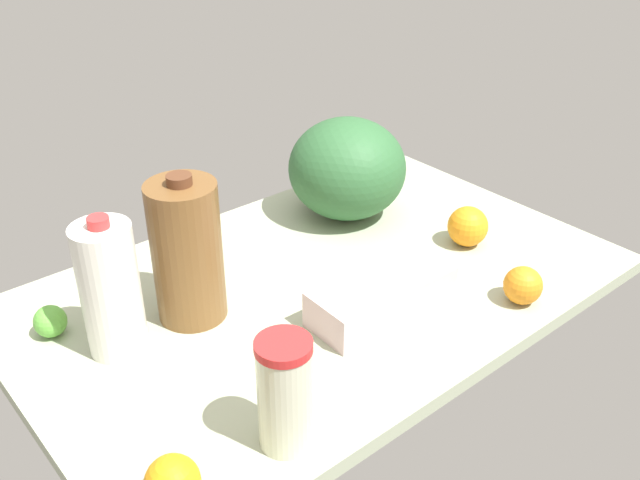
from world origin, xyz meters
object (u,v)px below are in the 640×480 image
at_px(chocolate_milk_jug, 187,252).
at_px(orange_far_back, 199,245).
at_px(milk_jug, 110,290).
at_px(orange_beside_bowl, 523,285).
at_px(orange_loose, 468,226).
at_px(watermelon, 347,168).
at_px(tumbler_cup, 285,394).
at_px(lime_by_jug, 50,321).
at_px(egg_carton, 382,296).

bearing_deg(chocolate_milk_jug, orange_far_back, -125.94).
bearing_deg(milk_jug, orange_beside_bowl, 150.55).
distance_m(orange_beside_bowl, orange_loose, 0.23).
distance_m(watermelon, tumbler_cup, 0.74).
xyz_separation_m(watermelon, orange_beside_bowl, (-0.01, 0.49, -0.08)).
xyz_separation_m(lime_by_jug, orange_far_back, (-0.34, -0.04, 0.01)).
bearing_deg(orange_far_back, milk_jug, 30.55).
bearing_deg(lime_by_jug, orange_loose, 161.77).
bearing_deg(orange_loose, lime_by_jug, -18.23).
distance_m(milk_jug, chocolate_milk_jug, 0.15).
distance_m(egg_carton, orange_loose, 0.33).
height_order(chocolate_milk_jug, lime_by_jug, chocolate_milk_jug).
relative_size(chocolate_milk_jug, orange_loose, 3.25).
relative_size(orange_beside_bowl, lime_by_jug, 1.27).
height_order(milk_jug, orange_beside_bowl, milk_jug).
xyz_separation_m(milk_jug, orange_far_back, (-0.26, -0.16, -0.08)).
distance_m(watermelon, egg_carton, 0.41).
bearing_deg(chocolate_milk_jug, orange_beside_bowl, 143.41).
bearing_deg(watermelon, orange_loose, 110.67).
relative_size(chocolate_milk_jug, orange_beside_bowl, 3.84).
height_order(watermelon, lime_by_jug, watermelon).
xyz_separation_m(egg_carton, lime_by_jug, (0.51, -0.33, -0.01)).
relative_size(watermelon, tumbler_cup, 1.45).
relative_size(egg_carton, chocolate_milk_jug, 0.99).
bearing_deg(milk_jug, orange_loose, 167.97).
distance_m(orange_loose, orange_far_back, 0.58).
distance_m(chocolate_milk_jug, orange_loose, 0.63).
height_order(tumbler_cup, orange_loose, tumbler_cup).
relative_size(watermelon, milk_jug, 1.04).
bearing_deg(orange_far_back, lime_by_jug, 7.19).
bearing_deg(orange_beside_bowl, watermelon, -88.40).
bearing_deg(egg_carton, chocolate_milk_jug, -37.60).
bearing_deg(tumbler_cup, egg_carton, -156.83).
height_order(tumbler_cup, lime_by_jug, tumbler_cup).
relative_size(milk_jug, tumbler_cup, 1.40).
bearing_deg(orange_loose, chocolate_milk_jug, -15.32).
bearing_deg(orange_beside_bowl, chocolate_milk_jug, -36.59).
xyz_separation_m(chocolate_milk_jug, orange_beside_bowl, (-0.51, 0.38, -0.10)).
bearing_deg(lime_by_jug, tumbler_cup, 109.01).
bearing_deg(chocolate_milk_jug, lime_by_jug, -25.34).
distance_m(lime_by_jug, orange_far_back, 0.34).
distance_m(egg_carton, orange_far_back, 0.41).
bearing_deg(watermelon, tumbler_cup, 41.05).
bearing_deg(orange_beside_bowl, orange_loose, -113.31).
relative_size(watermelon, chocolate_milk_jug, 0.94).
bearing_deg(tumbler_cup, milk_jug, -76.43).
relative_size(milk_jug, orange_loose, 2.95).
relative_size(milk_jug, lime_by_jug, 4.42).
height_order(lime_by_jug, orange_far_back, orange_far_back).
relative_size(milk_jug, orange_far_back, 3.21).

